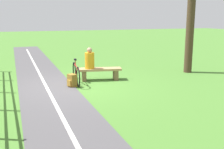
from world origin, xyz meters
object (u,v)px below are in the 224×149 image
object	(u,v)px
person_seated	(90,60)
backpack	(72,81)
bench	(100,72)
tree_by_path	(190,20)
bicycle	(76,73)

from	to	relation	value
person_seated	backpack	world-z (taller)	person_seated
bench	tree_by_path	distance (m)	4.52
backpack	tree_by_path	distance (m)	5.75
person_seated	tree_by_path	bearing A→B (deg)	-167.56
bench	tree_by_path	bearing A→B (deg)	-166.38
bench	tree_by_path	world-z (taller)	tree_by_path
bench	person_seated	size ratio (longest dim) A/B	2.11
backpack	tree_by_path	xyz separation A→B (m)	(-5.33, -0.68, 2.05)
bench	backpack	world-z (taller)	bench
person_seated	bicycle	size ratio (longest dim) A/B	0.46
backpack	tree_by_path	bearing A→B (deg)	-172.72
person_seated	bicycle	world-z (taller)	person_seated
person_seated	tree_by_path	xyz separation A→B (m)	(-4.46, 0.05, 1.46)
bench	person_seated	distance (m)	0.63
bench	backpack	xyz separation A→B (m)	(1.25, 0.64, -0.09)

